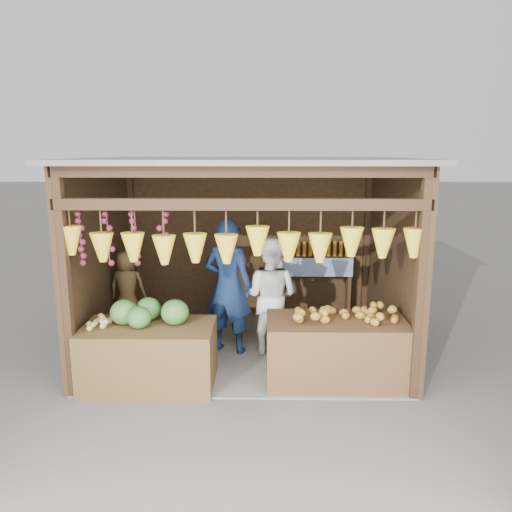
{
  "coord_description": "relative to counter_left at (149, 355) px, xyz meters",
  "views": [
    {
      "loc": [
        0.23,
        -6.67,
        2.74
      ],
      "look_at": [
        0.13,
        -0.1,
        1.36
      ],
      "focal_mm": 35.0,
      "sensor_mm": 36.0,
      "label": 1
    }
  ],
  "objects": [
    {
      "name": "stall_structure",
      "position": [
        1.09,
        1.09,
        1.3
      ],
      "size": [
        4.3,
        3.3,
        2.66
      ],
      "color": "slate",
      "rests_on": "ground"
    },
    {
      "name": "counter_right",
      "position": [
        2.23,
        0.11,
        0.02
      ],
      "size": [
        1.65,
        0.85,
        0.78
      ],
      "primitive_type": "cube",
      "color": "#493318",
      "rests_on": "ground"
    },
    {
      "name": "tanfruit_pile",
      "position": [
        -0.58,
        -0.04,
        0.43
      ],
      "size": [
        0.34,
        0.4,
        0.13
      ],
      "primitive_type": null,
      "color": "tan",
      "rests_on": "counter_left"
    },
    {
      "name": "vendor_seated",
      "position": [
        -0.57,
        1.26,
        0.49
      ],
      "size": [
        0.56,
        0.4,
        1.07
      ],
      "primitive_type": "imported",
      "rotation": [
        0.0,
        0.0,
        3.02
      ],
      "color": "#4E3B1F",
      "rests_on": "stool"
    },
    {
      "name": "melon_pile",
      "position": [
        -0.01,
        0.06,
        0.53
      ],
      "size": [
        1.0,
        0.5,
        0.32
      ],
      "primitive_type": null,
      "color": "#225516",
      "rests_on": "counter_left"
    },
    {
      "name": "ground",
      "position": [
        1.12,
        1.13,
        -0.37
      ],
      "size": [
        80.0,
        80.0,
        0.0
      ],
      "primitive_type": "plane",
      "color": "#514F49",
      "rests_on": "ground"
    },
    {
      "name": "man_standing",
      "position": [
        0.88,
        1.02,
        0.57
      ],
      "size": [
        0.79,
        0.65,
        1.87
      ],
      "primitive_type": "imported",
      "rotation": [
        0.0,
        0.0,
        2.81
      ],
      "color": "#122345",
      "rests_on": "ground"
    },
    {
      "name": "stool",
      "position": [
        -0.57,
        1.26,
        -0.21
      ],
      "size": [
        0.34,
        0.34,
        0.32
      ],
      "primitive_type": "cube",
      "color": "black",
      "rests_on": "ground"
    },
    {
      "name": "woman_standing",
      "position": [
        1.46,
        1.02,
        0.44
      ],
      "size": [
        0.96,
        0.87,
        1.61
      ],
      "primitive_type": "imported",
      "rotation": [
        0.0,
        0.0,
        2.73
      ],
      "color": "white",
      "rests_on": "ground"
    },
    {
      "name": "mango_pile",
      "position": [
        2.3,
        0.12,
        0.53
      ],
      "size": [
        1.4,
        0.64,
        0.22
      ],
      "primitive_type": null,
      "color": "#C24C19",
      "rests_on": "counter_right"
    },
    {
      "name": "counter_left",
      "position": [
        0.0,
        0.0,
        0.0
      ],
      "size": [
        1.54,
        0.85,
        0.73
      ],
      "primitive_type": "cube",
      "color": "#533A1B",
      "rests_on": "ground"
    },
    {
      "name": "back_shelf",
      "position": [
        2.17,
        2.42,
        0.51
      ],
      "size": [
        1.25,
        0.32,
        1.32
      ],
      "color": "#382314",
      "rests_on": "ground"
    }
  ]
}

